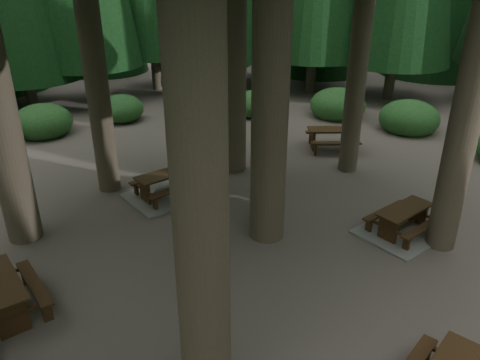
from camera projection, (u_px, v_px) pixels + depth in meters
ground at (245, 248)px, 11.16m from camera, size 80.00×80.00×0.00m
picnic_table_a at (402, 225)px, 11.71m from camera, size 2.19×1.86×0.70m
picnic_table_b at (1, 292)px, 8.88m from camera, size 1.53×1.85×0.77m
picnic_table_c at (166, 189)px, 13.55m from camera, size 2.28×1.94×0.73m
picnic_table_d at (333, 136)px, 16.92m from camera, size 2.27×2.17×0.77m
shrub_ring at (251, 213)px, 11.91m from camera, size 23.86×24.64×1.49m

